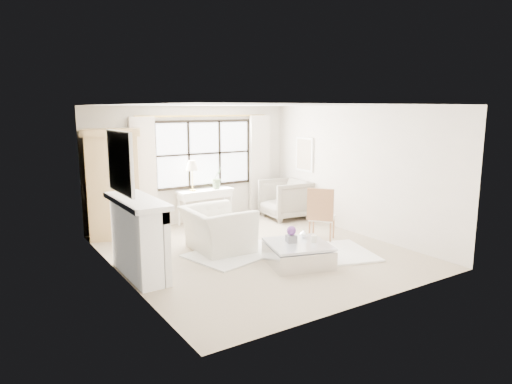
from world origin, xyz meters
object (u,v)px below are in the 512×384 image
at_px(coffee_table, 298,254).
at_px(armoire, 114,183).
at_px(console_table, 205,207).
at_px(club_armchair, 217,229).

bearing_deg(coffee_table, armoire, 139.00).
xyz_separation_m(console_table, club_armchair, (-0.73, -1.96, 0.01)).
distance_m(armoire, coffee_table, 4.09).
xyz_separation_m(club_armchair, coffee_table, (0.78, -1.45, -0.23)).
relative_size(console_table, coffee_table, 1.05).
relative_size(club_armchair, coffee_table, 1.01).
bearing_deg(club_armchair, armoire, 36.49).
bearing_deg(armoire, coffee_table, -38.71).
bearing_deg(armoire, console_table, 20.40).
bearing_deg(club_armchair, coffee_table, -150.41).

